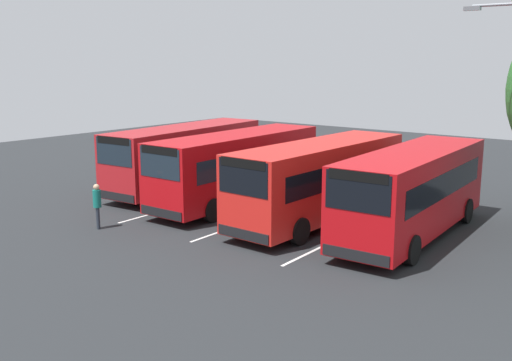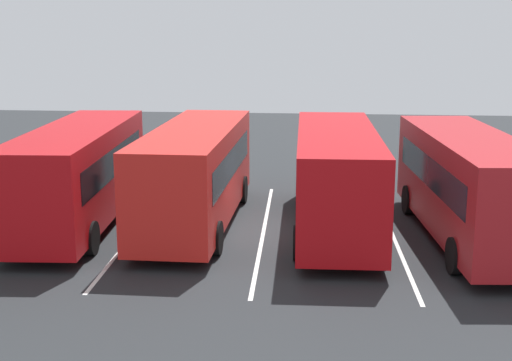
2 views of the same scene
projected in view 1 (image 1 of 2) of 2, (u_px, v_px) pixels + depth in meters
ground_plane at (282, 210)px, 26.27m from camera, size 62.27×62.27×0.00m
bus_far_left at (186, 155)px, 30.04m from camera, size 9.94×3.29×3.28m
bus_center_left at (237, 166)px, 27.03m from camera, size 9.83×2.82×3.28m
bus_center_right at (319, 179)px, 24.02m from camera, size 9.81×2.74×3.28m
bus_far_right at (413, 190)px, 21.99m from camera, size 9.90×3.07×3.28m
pedestrian at (97, 202)px, 23.12m from camera, size 0.44×0.44×1.82m
lane_stripe_outer_left at (214, 197)px, 28.80m from camera, size 11.96×0.43×0.01m
lane_stripe_inner_left at (282, 210)px, 26.27m from camera, size 11.96×0.43×0.01m
lane_stripe_inner_right at (365, 226)px, 23.74m from camera, size 11.96×0.43×0.01m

